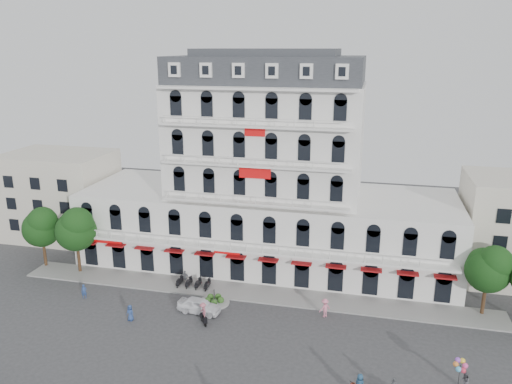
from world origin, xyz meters
name	(u,v)px	position (x,y,z in m)	size (l,w,h in m)	color
ground	(225,338)	(0.00, 0.00, 0.00)	(120.00, 120.00, 0.00)	#38383A
sidewalk	(249,292)	(0.00, 9.00, 0.08)	(53.00, 4.00, 0.16)	gray
main_building	(267,185)	(0.00, 18.00, 9.96)	(45.00, 15.00, 25.80)	silver
flank_building_west	(61,195)	(-30.00, 20.00, 6.00)	(14.00, 10.00, 12.00)	beige
traffic_island	(214,301)	(-3.00, 6.00, 0.26)	(3.20, 3.20, 1.60)	gray
parked_scooter_row	(194,288)	(-6.35, 8.80, 0.00)	(4.40, 1.80, 1.10)	black
tree_west_outer	(41,226)	(-25.95, 9.98, 5.35)	(4.50, 4.48, 7.76)	#382314
tree_west_inner	(76,228)	(-20.95, 9.48, 5.68)	(4.76, 4.76, 8.25)	#382314
tree_east_inner	(489,267)	(24.05, 9.98, 5.21)	(4.40, 4.37, 7.57)	#382314
parked_car	(199,305)	(-3.91, 3.87, 0.77)	(1.81, 4.51, 1.54)	white
rider_center	(203,313)	(-2.78, 1.90, 1.20)	(1.22, 1.44, 2.27)	black
pedestrian_left	(130,313)	(-10.00, 0.83, 0.82)	(0.81, 0.52, 1.65)	navy
pedestrian_mid	(185,277)	(-7.61, 9.50, 0.82)	(0.96, 0.40, 1.64)	slate
pedestrian_right	(325,308)	(8.59, 5.97, 0.97)	(1.25, 0.72, 1.94)	pink
pedestrian_far	(84,291)	(-16.92, 3.84, 0.80)	(0.58, 0.38, 1.59)	navy
balloon_vendor	(463,375)	(20.24, -2.57, 1.29)	(1.27, 1.21, 2.45)	#53525A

